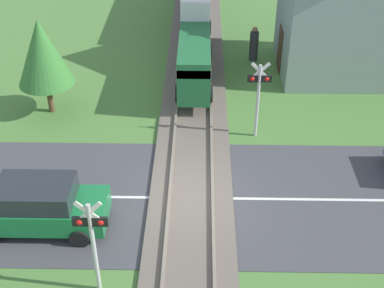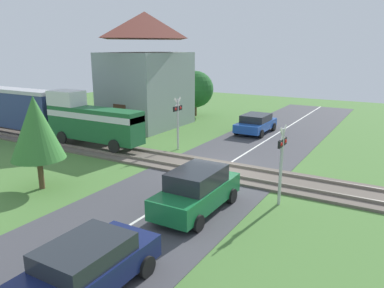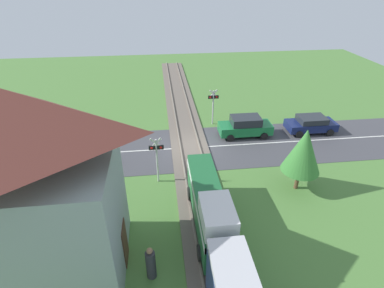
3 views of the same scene
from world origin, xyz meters
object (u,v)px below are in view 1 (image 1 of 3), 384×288
Objects in this scene: car_near_crossing at (38,206)px; crossing_signal_east_approach at (259,90)px; pedestrian_by_station at (254,45)px; train at (196,8)px; crossing_signal_west_approach at (92,236)px.

crossing_signal_east_approach is (7.11, 5.34, 1.17)m from car_near_crossing.
crossing_signal_east_approach is at bearing 36.87° from car_near_crossing.
car_near_crossing is at bearing -121.68° from pedestrian_by_station.
crossing_signal_west_approach is (-2.45, -16.77, 0.16)m from train.
car_near_crossing is 8.97m from crossing_signal_east_approach.
crossing_signal_west_approach is (2.22, -2.46, 1.17)m from car_near_crossing.
crossing_signal_east_approach reaches higher than car_near_crossing.
car_near_crossing is 14.37m from pedestrian_by_station.
car_near_crossing is 1.33× the size of crossing_signal_west_approach.
car_near_crossing is 1.33× the size of crossing_signal_east_approach.
crossing_signal_west_approach reaches higher than pedestrian_by_station.
train is at bearing 105.26° from crossing_signal_east_approach.
train is at bearing 144.19° from pedestrian_by_station.
pedestrian_by_station is at bearing -35.81° from train.
crossing_signal_west_approach is 1.00× the size of crossing_signal_east_approach.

